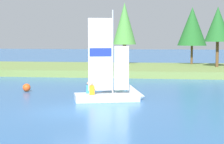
% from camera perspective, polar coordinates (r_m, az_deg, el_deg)
% --- Properties ---
extents(ground_plane, '(200.00, 200.00, 0.00)m').
position_cam_1_polar(ground_plane, '(20.92, -4.66, -5.36)').
color(ground_plane, '#2D609E').
extents(shore_bank, '(80.00, 12.37, 0.63)m').
position_cam_1_polar(shore_bank, '(43.48, 1.98, 0.36)').
color(shore_bank, olive).
rests_on(shore_bank, ground).
extents(shoreline_tree_midleft, '(2.56, 2.56, 6.73)m').
position_cam_1_polar(shoreline_tree_midleft, '(47.09, 1.68, 6.46)').
color(shoreline_tree_midleft, brown).
rests_on(shoreline_tree_midleft, shore_bank).
extents(shoreline_tree_centre, '(3.16, 3.16, 6.20)m').
position_cam_1_polar(shoreline_tree_centre, '(47.35, 10.68, 6.01)').
color(shoreline_tree_centre, brown).
rests_on(shoreline_tree_centre, shore_bank).
extents(shoreline_tree_midright, '(2.60, 2.60, 5.98)m').
position_cam_1_polar(shoreline_tree_midright, '(43.67, 13.98, 6.21)').
color(shoreline_tree_midright, brown).
rests_on(shoreline_tree_midright, shore_bank).
extents(sailboat, '(4.34, 2.61, 5.70)m').
position_cam_1_polar(sailboat, '(24.59, 0.97, -2.98)').
color(sailboat, silver).
rests_on(sailboat, ground).
extents(channel_buoy, '(0.53, 0.53, 0.53)m').
position_cam_1_polar(channel_buoy, '(29.02, -11.36, -2.06)').
color(channel_buoy, '#E54C19').
rests_on(channel_buoy, ground).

